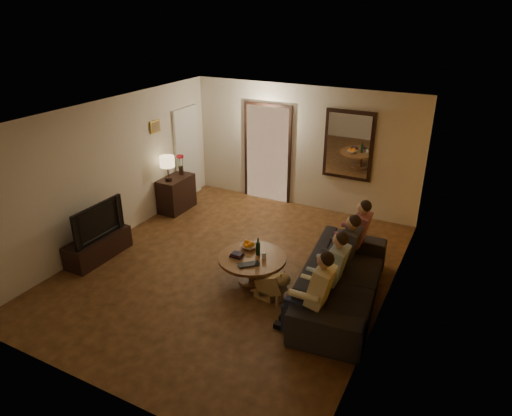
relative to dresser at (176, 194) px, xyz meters
The scene contains 33 objects.
floor 2.74m from the dresser, 34.17° to the right, with size 5.00×6.00×0.01m, color #3E2610.
ceiling 3.52m from the dresser, 34.17° to the right, with size 5.00×6.00×0.01m, color white.
back_wall 2.85m from the dresser, 33.21° to the left, with size 5.00×0.02×2.60m, color beige.
front_wall 5.14m from the dresser, 63.57° to the right, with size 5.00×0.02×2.60m, color beige.
left_wall 1.81m from the dresser, 99.30° to the right, with size 0.02×6.00×2.60m, color beige.
right_wall 5.08m from the dresser, 17.82° to the right, with size 0.02×6.00×2.60m, color beige.
orange_accent 5.07m from the dresser, 17.86° to the right, with size 0.01×6.00×2.60m, color orange.
kitchen_doorway 2.16m from the dresser, 45.05° to the left, with size 1.00×0.06×2.10m, color #FFE0A5.
door_trim 2.16m from the dresser, 44.85° to the left, with size 1.12×0.04×2.22m, color black.
fridge_glimpse 2.30m from the dresser, 40.61° to the left, with size 0.45×0.03×1.70m, color silver.
mirror_frame 3.73m from the dresser, 23.79° to the left, with size 1.00×0.05×1.40m, color black.
mirror_glass 3.72m from the dresser, 23.34° to the left, with size 0.86×0.02×1.26m, color white.
white_door 1.03m from the dresser, 105.20° to the left, with size 0.06×0.85×2.04m, color white.
framed_art 1.52m from the dresser, 134.06° to the right, with size 0.03×0.28×0.24m, color #B28C33.
art_canvas 1.52m from the dresser, 132.04° to the right, with size 0.01×0.22×0.18m, color brown.
dresser is the anchor object (origin of this frame).
table_lamp 0.67m from the dresser, 90.00° to the right, with size 0.30×0.30×0.54m, color beige, non-canonical shape.
flower_vase 0.63m from the dresser, 90.00° to the left, with size 0.14×0.14×0.44m, color red, non-canonical shape.
tv_stand 2.30m from the dresser, 90.00° to the right, with size 0.45×1.21×0.40m, color black.
tv 2.32m from the dresser, 90.00° to the right, with size 0.14×1.09×0.63m, color black.
sofa 4.47m from the dresser, 20.94° to the right, with size 1.00×2.55×0.74m, color black.
person_a 4.78m from the dresser, 31.51° to the right, with size 0.60×0.40×1.20m, color tan, non-canonical shape.
person_b 4.50m from the dresser, 24.97° to the right, with size 0.60×0.40×1.20m, color tan, non-canonical shape.
person_c 4.28m from the dresser, 17.66° to the right, with size 0.60×0.40×1.20m, color tan, non-canonical shape.
person_d 4.14m from the dresser, ahead, with size 0.60×0.40×1.20m, color tan, non-canonical shape.
dog 3.82m from the dresser, 32.48° to the right, with size 0.56×0.24×0.56m, color #A57D4C, non-canonical shape.
coffee_table 3.25m from the dresser, 32.23° to the right, with size 1.07×1.07×0.45m, color brown.
bowl 2.98m from the dresser, 30.49° to the right, with size 0.26×0.26×0.06m, color white.
oranges 2.98m from the dresser, 30.49° to the right, with size 0.20×0.20×0.08m, color orange, non-canonical shape.
wine_bottle 3.24m from the dresser, 30.26° to the right, with size 0.07×0.07×0.31m, color black, non-canonical shape.
wine_glass 3.37m from the dresser, 29.88° to the right, with size 0.06×0.06×0.10m, color silver.
book_stack 3.12m from the dresser, 35.94° to the right, with size 0.20×0.15×0.07m, color black, non-canonical shape.
laptop 3.48m from the dresser, 35.25° to the right, with size 0.33×0.21×0.03m, color black.
Camera 1 is at (3.39, -5.68, 4.09)m, focal length 32.00 mm.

